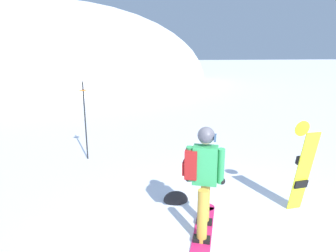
{
  "coord_description": "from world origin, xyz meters",
  "views": [
    {
      "loc": [
        -2.1,
        -3.1,
        2.71
      ],
      "look_at": [
        -0.19,
        3.61,
        1.0
      ],
      "focal_mm": 31.01,
      "sensor_mm": 36.0,
      "label": 1
    }
  ],
  "objects": [
    {
      "name": "rock_dark",
      "position": [
        -0.57,
        1.73,
        0.0
      ],
      "size": [
        0.48,
        0.41,
        0.33
      ],
      "color": "#282628",
      "rests_on": "ground"
    },
    {
      "name": "snowboarder_main",
      "position": [
        -0.5,
        0.62,
        0.92
      ],
      "size": [
        1.01,
        1.66,
        1.71
      ],
      "color": "#D11E5B",
      "rests_on": "ground"
    },
    {
      "name": "piste_marker_near",
      "position": [
        -2.16,
        4.58,
        1.19
      ],
      "size": [
        0.2,
        0.2,
        2.1
      ],
      "color": "black",
      "rests_on": "ground"
    },
    {
      "name": "ground_plane",
      "position": [
        0.0,
        0.0,
        0.0
      ],
      "size": [
        300.0,
        300.0,
        0.0
      ],
      "primitive_type": "plane",
      "color": "white"
    },
    {
      "name": "spare_snowboard",
      "position": [
        1.41,
        0.75,
        0.83
      ],
      "size": [
        0.28,
        0.32,
        1.64
      ],
      "color": "yellow",
      "rests_on": "ground"
    },
    {
      "name": "ridge_peak_main",
      "position": [
        -4.8,
        29.91,
        0.0
      ],
      "size": [
        31.2,
        28.08,
        15.87
      ],
      "color": "white",
      "rests_on": "ground"
    }
  ]
}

